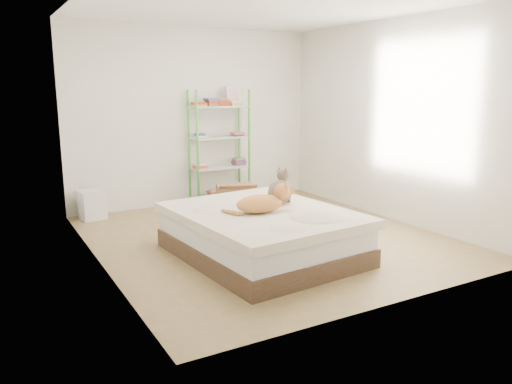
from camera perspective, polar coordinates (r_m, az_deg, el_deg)
room at (r=5.66m, az=1.17°, el=7.49°), size 3.81×4.21×2.61m
bed at (r=5.20m, az=0.67°, el=-4.74°), size 1.70×2.05×0.49m
orange_cat at (r=5.01m, az=0.42°, el=-1.08°), size 0.62×0.38×0.23m
grey_cat at (r=5.38m, az=2.77°, el=0.62°), size 0.43×0.40×0.38m
shelf_unit at (r=7.50m, az=-4.17°, el=5.61°), size 0.88×0.36×1.74m
cardboard_box at (r=7.12m, az=-2.29°, el=-0.65°), size 0.64×0.65×0.43m
white_bin at (r=7.00m, az=-18.21°, el=-1.37°), size 0.39×0.35×0.39m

